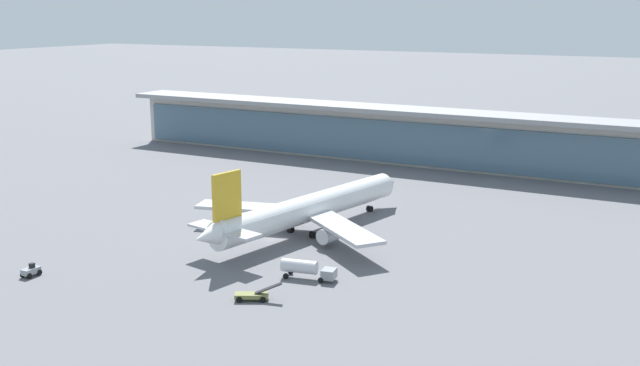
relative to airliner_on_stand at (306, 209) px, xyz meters
The scene contains 6 objects.
ground_plane 8.59m from the airliner_on_stand, 117.93° to the right, with size 1200.00×1200.00×0.00m, color slate.
airliner_on_stand is the anchor object (origin of this frame).
service_truck_near_nose_grey 24.27m from the airliner_on_stand, 61.23° to the right, with size 8.86×3.83×2.95m.
service_truck_under_wing_grey 48.65m from the airliner_on_stand, 123.75° to the right, with size 1.74×2.88×2.05m.
service_truck_mid_apron_olive 33.95m from the airliner_on_stand, 74.17° to the right, with size 6.65×4.37×2.70m.
terminal_building 70.05m from the airliner_on_stand, 92.75° to the left, with size 183.60×12.80×15.20m.
Camera 1 is at (68.28, -110.56, 40.64)m, focal length 42.02 mm.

